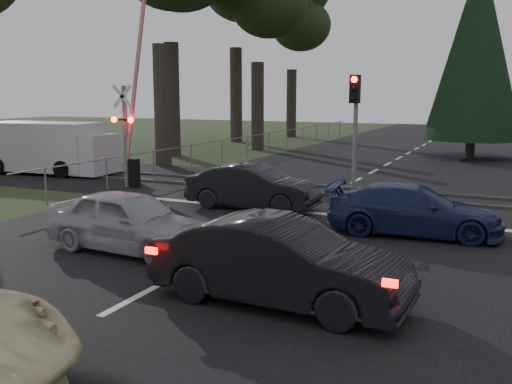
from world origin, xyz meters
The scene contains 16 objects.
ground centered at (0.00, 0.00, 0.00)m, with size 120.00×120.00×0.00m, color #293D1C.
road centered at (0.00, 10.00, 0.01)m, with size 14.00×100.00×0.01m, color black.
rail_corridor centered at (0.00, 12.00, 0.01)m, with size 120.00×8.00×0.01m, color black.
stop_line centered at (0.00, 8.20, 0.01)m, with size 13.00×0.35×0.00m, color silver.
rail_near centered at (0.00, 11.20, 0.05)m, with size 120.00×0.12×0.10m, color #59544C.
rail_far centered at (0.00, 12.80, 0.05)m, with size 120.00×0.12×0.10m, color #59544C.
crossing_signal centered at (-7.27, 9.79, 2.06)m, with size 1.62×0.38×6.96m.
traffic_signal_center centered at (1.00, 10.68, 2.81)m, with size 0.32×0.48×4.10m.
euc_tree_e centered at (-11.00, 36.00, 9.51)m, with size 6.00×6.00×13.20m.
conifer_tree centered at (3.50, 26.00, 5.99)m, with size 5.20×5.20×11.00m.
fence_left centered at (-7.80, 22.50, 0.00)m, with size 0.10×36.00×1.20m, color slate, non-canonical shape.
dark_hatchback centered at (2.38, 0.95, 0.72)m, with size 1.53×4.39×1.44m, color black.
silver_car centered at (-1.91, 2.56, 0.69)m, with size 1.63×4.05×1.38m, color #9DA0A5.
blue_sedan centered at (3.62, 6.80, 0.62)m, with size 1.75×4.31×1.25m, color #19234C.
dark_car_far centered at (-1.44, 8.10, 0.67)m, with size 1.42×4.07×1.34m, color black.
white_van centered at (-12.73, 11.42, 1.14)m, with size 5.94×2.62×2.26m.
Camera 1 is at (5.86, -7.57, 3.52)m, focal length 40.00 mm.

